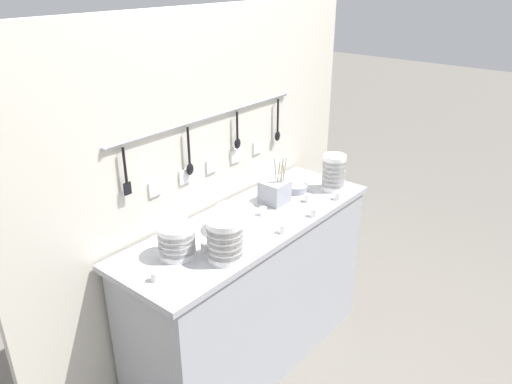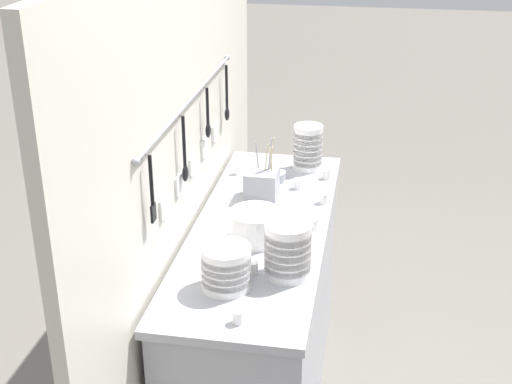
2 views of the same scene
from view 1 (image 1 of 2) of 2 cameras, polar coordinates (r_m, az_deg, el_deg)
name	(u,v)px [view 1 (image 1 of 2)]	position (r m, az deg, el deg)	size (l,w,h in m)	color
ground_plane	(251,356)	(3.04, -0.52, -18.28)	(20.00, 20.00, 0.00)	#666059
counter	(251,293)	(2.76, -0.56, -11.46)	(1.50, 0.51, 0.89)	#9EA0A8
back_wall	(209,194)	(2.67, -5.37, -0.22)	(2.30, 0.08, 1.90)	beige
bowl_stack_short_front	(225,240)	(2.16, -3.57, -5.46)	(0.16, 0.16, 0.19)	white
bowl_stack_back_corner	(334,172)	(2.87, 8.88, 2.23)	(0.13, 0.13, 0.21)	white
bowl_stack_wide_centre	(177,241)	(2.22, -9.06, -5.50)	(0.16, 0.16, 0.15)	white
plate_stack	(234,219)	(2.42, -2.52, -3.07)	(0.19, 0.19, 0.12)	white
steel_mixing_bowl	(296,188)	(2.84, 4.62, 0.46)	(0.13, 0.13, 0.04)	#93969E
cutlery_caddy	(275,192)	(2.69, 2.16, 0.05)	(0.13, 0.13, 0.26)	#93969E
cup_front_right	(263,211)	(2.57, 0.82, -2.20)	(0.04, 0.04, 0.04)	white
cup_edge_near	(155,276)	(2.10, -11.47, -9.40)	(0.04, 0.04, 0.04)	white
cup_centre	(205,247)	(2.26, -5.90, -6.29)	(0.04, 0.04, 0.04)	white
cup_front_left	(338,196)	(2.77, 9.36, -0.43)	(0.04, 0.04, 0.04)	white
cup_mid_row	(308,198)	(2.73, 5.94, -0.67)	(0.04, 0.04, 0.04)	white
cup_back_left	(282,229)	(2.40, 3.01, -4.26)	(0.04, 0.04, 0.04)	white
cup_beside_plates	(278,179)	(2.96, 2.53, 1.52)	(0.04, 0.04, 0.04)	white
cup_by_caddy	(313,212)	(2.57, 6.57, -2.33)	(0.04, 0.04, 0.04)	white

